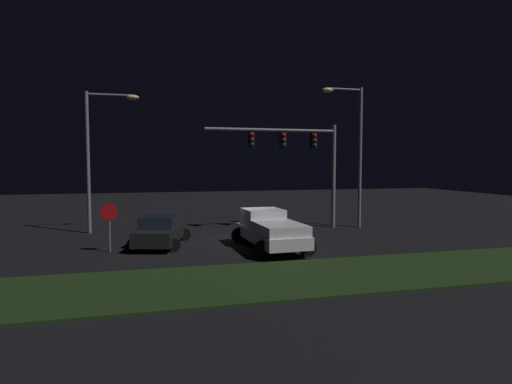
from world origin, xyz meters
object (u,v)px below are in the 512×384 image
(car_sedan, at_px, (161,231))
(stop_sign, at_px, (109,218))
(street_lamp_right, at_px, (353,141))
(pickup_truck, at_px, (270,228))
(traffic_signal_gantry, at_px, (298,150))
(street_lamp_left, at_px, (99,144))

(car_sedan, relative_size, stop_sign, 2.11)
(car_sedan, bearing_deg, street_lamp_right, -60.22)
(pickup_truck, height_order, street_lamp_right, street_lamp_right)
(traffic_signal_gantry, xyz_separation_m, stop_sign, (-10.78, -4.54, -3.34))
(street_lamp_left, distance_m, street_lamp_right, 15.37)
(pickup_truck, relative_size, stop_sign, 2.46)
(street_lamp_right, xyz_separation_m, stop_sign, (-14.32, -4.13, -3.94))
(street_lamp_left, bearing_deg, traffic_signal_gantry, -6.84)
(car_sedan, distance_m, traffic_signal_gantry, 10.10)
(pickup_truck, distance_m, street_lamp_right, 9.80)
(traffic_signal_gantry, relative_size, stop_sign, 3.73)
(street_lamp_left, bearing_deg, car_sedan, -56.94)
(car_sedan, xyz_separation_m, stop_sign, (-2.31, -0.95, 0.82))
(street_lamp_right, bearing_deg, stop_sign, -163.90)
(pickup_truck, bearing_deg, car_sedan, 65.45)
(traffic_signal_gantry, height_order, street_lamp_left, street_lamp_left)
(street_lamp_right, bearing_deg, street_lamp_left, 173.21)
(pickup_truck, distance_m, car_sedan, 5.42)
(traffic_signal_gantry, bearing_deg, street_lamp_right, -6.62)
(traffic_signal_gantry, bearing_deg, stop_sign, -157.15)
(street_lamp_left, bearing_deg, stop_sign, -81.03)
(car_sedan, xyz_separation_m, street_lamp_left, (-3.25, 4.99, 4.46))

